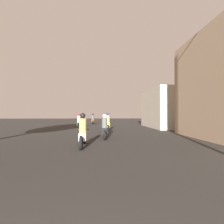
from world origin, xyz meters
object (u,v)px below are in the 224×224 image
Objects in this scene: motorcycle_orange at (93,120)px; building_right_far at (175,109)px; motorcycle_black at (105,129)px; motorcycle_blue at (105,121)px; motorcycle_white at (83,133)px; motorcycle_yellow at (108,123)px; motorcycle_green at (79,122)px.

motorcycle_orange is 0.27× the size of building_right_far.
motorcycle_black is 12.15m from motorcycle_blue.
motorcycle_yellow is at bearing 86.78° from motorcycle_white.
motorcycle_blue reaches higher than motorcycle_black.
motorcycle_yellow is 8.57m from building_right_far.
motorcycle_white is at bearing -102.06° from motorcycle_yellow.
building_right_far is (7.59, 3.72, 1.41)m from motorcycle_yellow.
motorcycle_white is 2.78m from motorcycle_black.
building_right_far is at bearing 53.58° from motorcycle_black.
motorcycle_blue is at bearing 92.53° from motorcycle_white.
motorcycle_black is at bearing 76.29° from motorcycle_white.
building_right_far reaches higher than motorcycle_green.
motorcycle_blue is (0.28, 12.15, 0.03)m from motorcycle_black.
motorcycle_yellow is at bearing -78.07° from motorcycle_orange.
motorcycle_black is 4.75m from motorcycle_yellow.
motorcycle_yellow is 7.41m from motorcycle_blue.
motorcycle_white is at bearing -89.87° from motorcycle_green.
motorcycle_black is 15.45m from motorcycle_orange.
motorcycle_orange is (-1.43, 15.39, 0.03)m from motorcycle_black.
motorcycle_orange reaches higher than motorcycle_green.
building_right_far is (9.41, -6.93, 1.43)m from motorcycle_orange.
motorcycle_green reaches higher than motorcycle_white.
motorcycle_green is (-2.93, 3.45, -0.04)m from motorcycle_yellow.
building_right_far is at bearing -6.54° from motorcycle_green.
motorcycle_blue is at bearing -59.94° from motorcycle_orange.
motorcycle_green is (-2.54, 8.19, 0.02)m from motorcycle_black.
motorcycle_green is at bearing 114.15° from motorcycle_black.
motorcycle_orange is (-1.71, 3.24, 0.01)m from motorcycle_blue.
motorcycle_white is 1.04× the size of motorcycle_orange.
motorcycle_green is 0.96× the size of motorcycle_orange.
motorcycle_orange is at bearing 98.35° from motorcycle_yellow.
motorcycle_blue is 8.66m from building_right_far.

